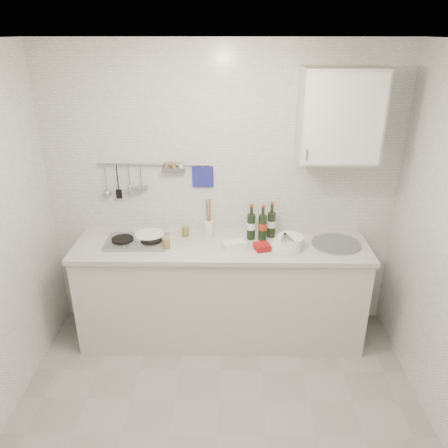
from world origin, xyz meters
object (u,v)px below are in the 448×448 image
plate_stack_hob (148,237)px  plate_stack_sink (288,243)px  wine_bottles (262,221)px  utensil_crock (209,226)px  wall_cabinet (340,116)px

plate_stack_hob → plate_stack_sink: bearing=-7.6°
plate_stack_sink → wine_bottles: wine_bottles is taller
plate_stack_hob → plate_stack_sink: (1.16, -0.16, 0.03)m
wine_bottles → plate_stack_sink: bearing=-43.8°
plate_stack_sink → utensil_crock: size_ratio=0.83×
wall_cabinet → wine_bottles: wall_cabinet is taller
wine_bottles → utensil_crock: size_ratio=0.93×
wall_cabinet → plate_stack_sink: wall_cabinet is taller
plate_stack_sink → utensil_crock: 0.70m
plate_stack_hob → wall_cabinet: bearing=1.6°
plate_stack_hob → utensil_crock: utensil_crock is taller
wall_cabinet → plate_stack_sink: bearing=-151.3°
wall_cabinet → plate_stack_hob: 1.82m
wine_bottles → utensil_crock: utensil_crock is taller
wine_bottles → utensil_crock: (-0.45, 0.07, -0.08)m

